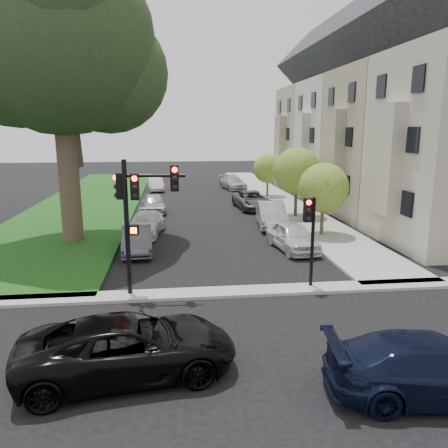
{
  "coord_description": "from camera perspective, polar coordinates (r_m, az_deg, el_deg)",
  "views": [
    {
      "loc": [
        -2.13,
        -13.19,
        6.01
      ],
      "look_at": [
        0.0,
        5.0,
        2.0
      ],
      "focal_mm": 35.0,
      "sensor_mm": 36.0,
      "label": 1
    }
  ],
  "objects": [
    {
      "name": "car_cross_far",
      "position": [
        11.45,
        25.8,
        -16.52
      ],
      "size": [
        5.13,
        2.57,
        1.43
      ],
      "primitive_type": "imported",
      "rotation": [
        0.0,
        0.0,
        1.45
      ],
      "color": "black",
      "rests_on": "ground"
    },
    {
      "name": "car_parked_0",
      "position": [
        22.25,
        8.96,
        -1.61
      ],
      "size": [
        2.16,
        4.31,
        1.41
      ],
      "primitive_type": "imported",
      "rotation": [
        0.0,
        0.0,
        0.12
      ],
      "color": "silver",
      "rests_on": "ground"
    },
    {
      "name": "car_parked_5",
      "position": [
        21.99,
        -11.31,
        -1.95
      ],
      "size": [
        1.72,
        4.17,
        1.34
      ],
      "primitive_type": "imported",
      "rotation": [
        0.0,
        0.0,
        0.08
      ],
      "color": "#3F4247",
      "rests_on": "ground"
    },
    {
      "name": "house_c",
      "position": [
        39.03,
        15.69,
        13.26
      ],
      "size": [
        7.7,
        7.55,
        15.97
      ],
      "color": "#9F9388",
      "rests_on": "ground"
    },
    {
      "name": "sidewalk_right",
      "position": [
        38.7,
        6.69,
        3.42
      ],
      "size": [
        3.5,
        44.0,
        0.12
      ],
      "primitive_type": "cube",
      "color": "gray",
      "rests_on": "ground"
    },
    {
      "name": "car_parked_9",
      "position": [
        43.74,
        -8.9,
        5.16
      ],
      "size": [
        1.8,
        4.06,
        1.3
      ],
      "primitive_type": "imported",
      "rotation": [
        0.0,
        0.0,
        0.11
      ],
      "color": "silver",
      "rests_on": "ground"
    },
    {
      "name": "car_parked_4",
      "position": [
        44.37,
        1.19,
        5.42
      ],
      "size": [
        2.57,
        4.81,
        1.33
      ],
      "primitive_type": "imported",
      "rotation": [
        0.0,
        0.0,
        0.16
      ],
      "color": "#999BA0",
      "rests_on": "ground"
    },
    {
      "name": "car_parked_7",
      "position": [
        32.4,
        -9.14,
        2.7
      ],
      "size": [
        1.99,
        4.08,
        1.34
      ],
      "primitive_type": "imported",
      "rotation": [
        0.0,
        0.0,
        0.11
      ],
      "color": "#999BA0",
      "rests_on": "ground"
    },
    {
      "name": "car_cross_near",
      "position": [
        11.44,
        -12.35,
        -15.39
      ],
      "size": [
        5.63,
        3.22,
        1.48
      ],
      "primitive_type": "imported",
      "rotation": [
        0.0,
        0.0,
        1.72
      ],
      "color": "black",
      "rests_on": "ground"
    },
    {
      "name": "car_parked_2",
      "position": [
        33.39,
        3.67,
        3.13
      ],
      "size": [
        2.66,
        5.06,
        1.36
      ],
      "primitive_type": "imported",
      "rotation": [
        0.0,
        0.0,
        0.08
      ],
      "color": "#3F4247",
      "rests_on": "ground"
    },
    {
      "name": "grass_strip",
      "position": [
        38.29,
        -16.94,
        2.87
      ],
      "size": [
        8.0,
        44.0,
        0.12
      ],
      "primitive_type": "cube",
      "color": "#193715",
      "rests_on": "ground"
    },
    {
      "name": "small_tree_a",
      "position": [
        25.03,
        12.87,
        4.61
      ],
      "size": [
        2.78,
        2.78,
        4.17
      ],
      "color": "brown",
      "rests_on": "ground"
    },
    {
      "name": "house_b",
      "position": [
        32.2,
        20.82,
        13.21
      ],
      "size": [
        7.7,
        7.55,
        15.97
      ],
      "color": "gray",
      "rests_on": "ground"
    },
    {
      "name": "small_tree_c",
      "position": [
        38.98,
        5.74,
        7.21
      ],
      "size": [
        2.57,
        2.57,
        3.85
      ],
      "color": "brown",
      "rests_on": "ground"
    },
    {
      "name": "house_d",
      "position": [
        46.07,
        12.1,
        13.23
      ],
      "size": [
        7.7,
        7.55,
        15.97
      ],
      "color": "tan",
      "rests_on": "ground"
    },
    {
      "name": "traffic_signal_secondary",
      "position": [
        16.57,
        11.18,
        -0.23
      ],
      "size": [
        0.46,
        0.37,
        3.54
      ],
      "color": "black",
      "rests_on": "ground"
    },
    {
      "name": "ground",
      "position": [
        14.65,
        2.32,
        -11.88
      ],
      "size": [
        140.0,
        140.0,
        0.0
      ],
      "primitive_type": "plane",
      "color": "black",
      "rests_on": "ground"
    },
    {
      "name": "sidewalk_cross",
      "position": [
        16.45,
        1.23,
        -8.85
      ],
      "size": [
        60.0,
        1.0,
        0.12
      ],
      "primitive_type": "cube",
      "color": "gray",
      "rests_on": "ground"
    },
    {
      "name": "traffic_signal_main",
      "position": [
        15.69,
        -11.27,
        2.66
      ],
      "size": [
        2.43,
        0.63,
        4.98
      ],
      "color": "black",
      "rests_on": "ground"
    },
    {
      "name": "eucalyptus",
      "position": [
        24.74,
        -20.96,
        21.61
      ],
      "size": [
        10.66,
        9.68,
        15.11
      ],
      "color": "brown",
      "rests_on": "ground"
    },
    {
      "name": "car_parked_6",
      "position": [
        25.49,
        -10.23,
        -0.01
      ],
      "size": [
        2.39,
        4.64,
        1.29
      ],
      "primitive_type": "imported",
      "rotation": [
        0.0,
        0.0,
        -0.14
      ],
      "color": "silver",
      "rests_on": "ground"
    },
    {
      "name": "small_tree_b",
      "position": [
        30.11,
        9.49,
        6.82
      ],
      "size": [
        3.21,
        3.21,
        4.81
      ],
      "color": "brown",
      "rests_on": "ground"
    },
    {
      "name": "car_parked_1",
      "position": [
        27.39,
        6.21,
        1.23
      ],
      "size": [
        2.11,
        4.78,
        1.53
      ],
      "primitive_type": "imported",
      "rotation": [
        0.0,
        0.0,
        -0.11
      ],
      "color": "#999BA0",
      "rests_on": "ground"
    }
  ]
}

